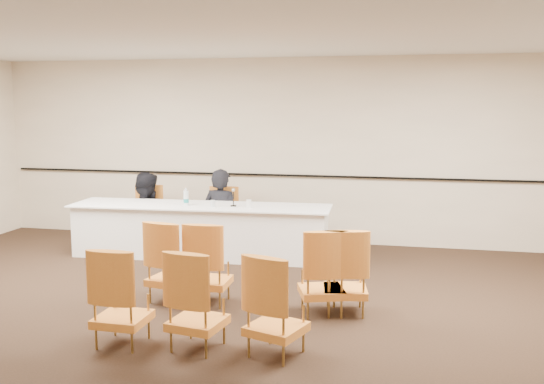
{
  "coord_description": "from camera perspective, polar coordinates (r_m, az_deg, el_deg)",
  "views": [
    {
      "loc": [
        1.88,
        -5.7,
        2.25
      ],
      "look_at": [
        0.05,
        2.6,
        1.02
      ],
      "focal_mm": 40.0,
      "sensor_mm": 36.0,
      "label": 1
    }
  ],
  "objects": [
    {
      "name": "panelist_second_chair",
      "position": [
        9.96,
        -11.85,
        -2.2
      ],
      "size": [
        0.52,
        0.52,
        0.95
      ],
      "primitive_type": null,
      "rotation": [
        0.0,
        0.0,
        0.05
      ],
      "color": "orange",
      "rests_on": "ground"
    },
    {
      "name": "wall_rail",
      "position": [
        9.91,
        1.42,
        1.58
      ],
      "size": [
        9.8,
        0.04,
        0.03
      ],
      "primitive_type": "cube",
      "color": "black",
      "rests_on": "wall_back"
    },
    {
      "name": "water_bottle",
      "position": [
        8.98,
        -8.09,
        -0.46
      ],
      "size": [
        0.09,
        0.09,
        0.26
      ],
      "primitive_type": null,
      "rotation": [
        0.0,
        0.0,
        -0.13
      ],
      "color": "teal",
      "rests_on": "panel_table"
    },
    {
      "name": "aud_chair_front_mid",
      "position": [
        6.93,
        -5.99,
        -6.63
      ],
      "size": [
        0.51,
        0.51,
        0.95
      ],
      "primitive_type": null,
      "rotation": [
        0.0,
        0.0,
        0.02
      ],
      "color": "orange",
      "rests_on": "ground"
    },
    {
      "name": "panel_table",
      "position": [
        9.09,
        -6.74,
        -3.63
      ],
      "size": [
        3.9,
        1.08,
        0.77
      ],
      "primitive_type": null,
      "rotation": [
        0.0,
        0.0,
        0.05
      ],
      "color": "white",
      "rests_on": "ground"
    },
    {
      "name": "aud_chair_extra",
      "position": [
        6.63,
        6.93,
        -7.33
      ],
      "size": [
        0.57,
        0.57,
        0.95
      ],
      "primitive_type": null,
      "rotation": [
        0.0,
        0.0,
        0.16
      ],
      "color": "orange",
      "rests_on": "ground"
    },
    {
      "name": "panelist_main",
      "position": [
        9.58,
        -4.8,
        -2.82
      ],
      "size": [
        0.67,
        0.5,
        1.69
      ],
      "primitive_type": "imported",
      "rotation": [
        0.0,
        0.0,
        2.98
      ],
      "color": "black",
      "rests_on": "ground"
    },
    {
      "name": "microphone",
      "position": [
        8.83,
        -3.66,
        -0.56
      ],
      "size": [
        0.14,
        0.2,
        0.25
      ],
      "primitive_type": null,
      "rotation": [
        0.0,
        0.0,
        0.27
      ],
      "color": "black",
      "rests_on": "panel_table"
    },
    {
      "name": "aud_chair_back_mid",
      "position": [
        5.7,
        -7.04,
        -9.96
      ],
      "size": [
        0.58,
        0.58,
        0.95
      ],
      "primitive_type": null,
      "rotation": [
        0.0,
        0.0,
        -0.17
      ],
      "color": "orange",
      "rests_on": "ground"
    },
    {
      "name": "panelist_main_chair",
      "position": [
        9.57,
        -4.81,
        -2.47
      ],
      "size": [
        0.52,
        0.52,
        0.95
      ],
      "primitive_type": null,
      "rotation": [
        0.0,
        0.0,
        0.05
      ],
      "color": "orange",
      "rests_on": "ground"
    },
    {
      "name": "coffee_cup",
      "position": [
        8.73,
        -2.2,
        -1.11
      ],
      "size": [
        0.1,
        0.1,
        0.12
      ],
      "primitive_type": "cylinder",
      "rotation": [
        0.0,
        0.0,
        0.48
      ],
      "color": "white",
      "rests_on": "panel_table"
    },
    {
      "name": "drinking_glass",
      "position": [
        8.84,
        -5.61,
        -1.08
      ],
      "size": [
        0.08,
        0.08,
        0.1
      ],
      "primitive_type": "cylinder",
      "rotation": [
        0.0,
        0.0,
        0.2
      ],
      "color": "silver",
      "rests_on": "panel_table"
    },
    {
      "name": "aud_chair_back_right",
      "position": [
        5.51,
        0.42,
        -10.52
      ],
      "size": [
        0.64,
        0.64,
        0.95
      ],
      "primitive_type": null,
      "rotation": [
        0.0,
        0.0,
        -0.33
      ],
      "color": "orange",
      "rests_on": "ground"
    },
    {
      "name": "papers",
      "position": [
        8.86,
        -4.04,
        -1.35
      ],
      "size": [
        0.33,
        0.26,
        0.0
      ],
      "primitive_type": "cube",
      "rotation": [
        0.0,
        0.0,
        0.13
      ],
      "color": "white",
      "rests_on": "panel_table"
    },
    {
      "name": "wall_back",
      "position": [
        9.91,
        1.48,
        3.91
      ],
      "size": [
        10.0,
        0.04,
        3.0
      ],
      "primitive_type": "cube",
      "color": "#F3DFBF",
      "rests_on": "ground"
    },
    {
      "name": "ceiling",
      "position": [
        6.05,
        -5.95,
        15.33
      ],
      "size": [
        10.0,
        10.0,
        0.0
      ],
      "primitive_type": "plane",
      "rotation": [
        3.14,
        0.0,
        0.0
      ],
      "color": "silver",
      "rests_on": "ground"
    },
    {
      "name": "aud_chair_front_right",
      "position": [
        6.58,
        4.7,
        -7.42
      ],
      "size": [
        0.63,
        0.63,
        0.95
      ],
      "primitive_type": null,
      "rotation": [
        0.0,
        0.0,
        0.33
      ],
      "color": "orange",
      "rests_on": "ground"
    },
    {
      "name": "floor",
      "position": [
        6.41,
        -5.55,
        -12.33
      ],
      "size": [
        10.0,
        10.0,
        0.0
      ],
      "primitive_type": "plane",
      "color": "black",
      "rests_on": "ground"
    },
    {
      "name": "aud_chair_back_left",
      "position": [
        5.92,
        -13.96,
        -9.44
      ],
      "size": [
        0.51,
        0.51,
        0.95
      ],
      "primitive_type": null,
      "rotation": [
        0.0,
        0.0,
        -0.02
      ],
      "color": "orange",
      "rests_on": "ground"
    },
    {
      "name": "aud_chair_front_left",
      "position": [
        7.07,
        -9.45,
        -6.4
      ],
      "size": [
        0.59,
        0.59,
        0.95
      ],
      "primitive_type": null,
      "rotation": [
        0.0,
        0.0,
        -0.19
      ],
      "color": "orange",
      "rests_on": "ground"
    },
    {
      "name": "panelist_second",
      "position": [
        9.98,
        -11.82,
        -3.03
      ],
      "size": [
        0.83,
        0.65,
        1.7
      ],
      "primitive_type": "imported",
      "rotation": [
        0.0,
        0.0,
        3.15
      ],
      "color": "black",
      "rests_on": "ground"
    }
  ]
}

